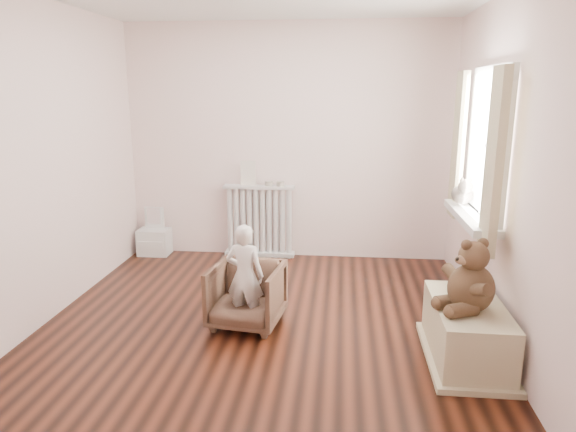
# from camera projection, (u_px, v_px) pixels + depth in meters

# --- Properties ---
(floor) EXTENTS (3.60, 3.60, 0.01)m
(floor) POSITION_uv_depth(u_px,v_px,m) (264.00, 321.00, 4.28)
(floor) COLOR black
(floor) RESTS_ON ground
(back_wall) EXTENTS (3.60, 0.02, 2.60)m
(back_wall) POSITION_uv_depth(u_px,v_px,m) (287.00, 143.00, 5.71)
(back_wall) COLOR white
(back_wall) RESTS_ON ground
(front_wall) EXTENTS (3.60, 0.02, 2.60)m
(front_wall) POSITION_uv_depth(u_px,v_px,m) (199.00, 227.00, 2.23)
(front_wall) COLOR white
(front_wall) RESTS_ON ground
(left_wall) EXTENTS (0.02, 3.60, 2.60)m
(left_wall) POSITION_uv_depth(u_px,v_px,m) (43.00, 163.00, 4.15)
(left_wall) COLOR white
(left_wall) RESTS_ON ground
(right_wall) EXTENTS (0.02, 3.60, 2.60)m
(right_wall) POSITION_uv_depth(u_px,v_px,m) (504.00, 170.00, 3.78)
(right_wall) COLOR white
(right_wall) RESTS_ON ground
(window) EXTENTS (0.03, 0.90, 1.10)m
(window) POSITION_uv_depth(u_px,v_px,m) (489.00, 146.00, 4.04)
(window) COLOR white
(window) RESTS_ON right_wall
(window_sill) EXTENTS (0.22, 1.10, 0.06)m
(window_sill) POSITION_uv_depth(u_px,v_px,m) (471.00, 217.00, 4.19)
(window_sill) COLOR silver
(window_sill) RESTS_ON right_wall
(curtain_left) EXTENTS (0.06, 0.26, 1.30)m
(curtain_left) POSITION_uv_depth(u_px,v_px,m) (494.00, 163.00, 3.52)
(curtain_left) COLOR beige
(curtain_left) RESTS_ON right_wall
(curtain_right) EXTENTS (0.06, 0.26, 1.30)m
(curtain_right) POSITION_uv_depth(u_px,v_px,m) (458.00, 146.00, 4.62)
(curtain_right) COLOR beige
(curtain_right) RESTS_ON right_wall
(radiator) EXTENTS (0.79, 0.15, 0.84)m
(radiator) POSITION_uv_depth(u_px,v_px,m) (259.00, 224.00, 5.84)
(radiator) COLOR silver
(radiator) RESTS_ON floor
(paper_doll) EXTENTS (0.17, 0.01, 0.28)m
(paper_doll) POSITION_uv_depth(u_px,v_px,m) (248.00, 173.00, 5.71)
(paper_doll) COLOR beige
(paper_doll) RESTS_ON radiator
(tin_a) EXTENTS (0.09, 0.09, 0.05)m
(tin_a) POSITION_uv_depth(u_px,v_px,m) (269.00, 183.00, 5.72)
(tin_a) COLOR #A59E8C
(tin_a) RESTS_ON radiator
(tin_b) EXTENTS (0.09, 0.09, 0.05)m
(tin_b) POSITION_uv_depth(u_px,v_px,m) (280.00, 184.00, 5.70)
(tin_b) COLOR #A59E8C
(tin_b) RESTS_ON radiator
(toy_vanity) EXTENTS (0.35, 0.25, 0.55)m
(toy_vanity) POSITION_uv_depth(u_px,v_px,m) (154.00, 232.00, 5.97)
(toy_vanity) COLOR silver
(toy_vanity) RESTS_ON floor
(armchair) EXTENTS (0.62, 0.64, 0.51)m
(armchair) POSITION_uv_depth(u_px,v_px,m) (247.00, 295.00, 4.17)
(armchair) COLOR #503425
(armchair) RESTS_ON floor
(child) EXTENTS (0.33, 0.24, 0.85)m
(child) POSITION_uv_depth(u_px,v_px,m) (245.00, 276.00, 4.07)
(child) COLOR white
(child) RESTS_ON armchair
(toy_bench) EXTENTS (0.47, 0.90, 0.42)m
(toy_bench) POSITION_uv_depth(u_px,v_px,m) (466.00, 333.00, 3.64)
(toy_bench) COLOR beige
(toy_bench) RESTS_ON floor
(teddy_bear) EXTENTS (0.49, 0.45, 0.50)m
(teddy_bear) POSITION_uv_depth(u_px,v_px,m) (472.00, 276.00, 3.43)
(teddy_bear) COLOR #3B2818
(teddy_bear) RESTS_ON toy_bench
(plush_cat) EXTENTS (0.25, 0.33, 0.25)m
(plush_cat) POSITION_uv_depth(u_px,v_px,m) (462.00, 194.00, 4.47)
(plush_cat) COLOR #695F58
(plush_cat) RESTS_ON window_sill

